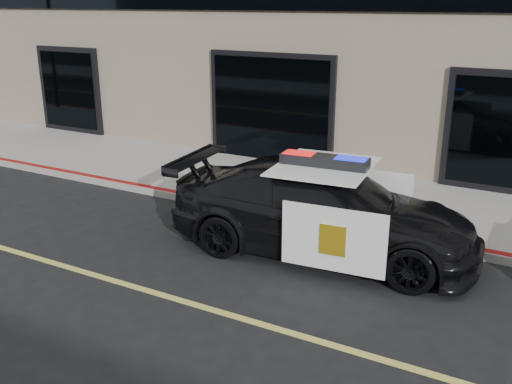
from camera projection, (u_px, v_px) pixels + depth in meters
The scene contains 4 objects.
ground at pixel (119, 282), 8.70m from camera, with size 120.00×120.00×0.00m, color black.
sidewalk_n at pixel (275, 185), 13.03m from camera, with size 60.00×3.50×0.15m, color gray.
police_car at pixel (323, 210), 9.54m from camera, with size 3.01×5.55×1.70m.
fire_hydrant at pixel (255, 179), 11.89m from camera, with size 0.38×0.52×0.83m.
Camera 1 is at (5.58, -5.83, 4.09)m, focal length 40.00 mm.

